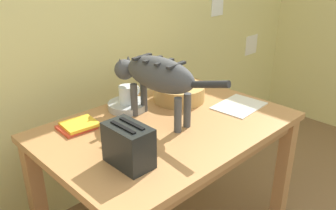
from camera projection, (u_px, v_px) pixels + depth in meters
name	position (u px, v px, depth m)	size (l,w,h in m)	color
wall_rear	(63.00, 9.00, 1.93)	(5.18, 0.11, 2.50)	#DBD181
dining_table	(168.00, 140.00, 1.79)	(1.23, 0.84, 0.75)	#B47C48
cat	(156.00, 76.00, 1.71)	(0.17, 0.68, 0.33)	#464747
saucer_bowl	(128.00, 106.00, 1.92)	(0.21, 0.21, 0.04)	#ADB1B1
coffee_mug	(128.00, 94.00, 1.89)	(0.13, 0.09, 0.09)	white
magazine	(239.00, 106.00, 1.95)	(0.28, 0.21, 0.01)	silver
book_stack	(78.00, 126.00, 1.70)	(0.18, 0.16, 0.03)	#DE452C
wicker_basket	(179.00, 93.00, 2.02)	(0.29, 0.29, 0.09)	tan
toaster	(128.00, 145.00, 1.39)	(0.12, 0.20, 0.18)	black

